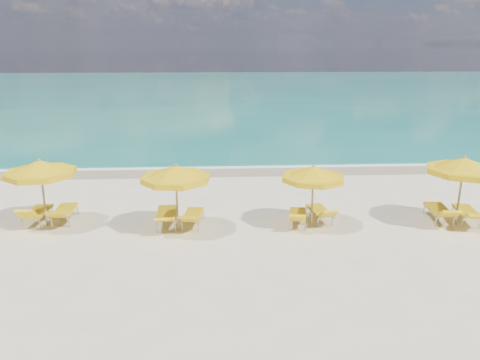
{
  "coord_description": "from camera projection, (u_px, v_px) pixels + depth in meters",
  "views": [
    {
      "loc": [
        -0.87,
        -14.58,
        5.88
      ],
      "look_at": [
        0.0,
        1.5,
        1.2
      ],
      "focal_mm": 35.0,
      "sensor_mm": 36.0,
      "label": 1
    }
  ],
  "objects": [
    {
      "name": "ground_plane",
      "position": [
        242.0,
        227.0,
        15.66
      ],
      "size": [
        120.0,
        120.0,
        0.0
      ],
      "primitive_type": "plane",
      "color": "beige"
    },
    {
      "name": "ocean",
      "position": [
        221.0,
        91.0,
        61.69
      ],
      "size": [
        120.0,
        80.0,
        0.3
      ],
      "primitive_type": "cube",
      "color": "#136C5A",
      "rests_on": "ground"
    },
    {
      "name": "wet_sand_band",
      "position": [
        233.0,
        170.0,
        22.76
      ],
      "size": [
        120.0,
        2.6,
        0.01
      ],
      "primitive_type": "cube",
      "color": "tan",
      "rests_on": "ground"
    },
    {
      "name": "foam_line",
      "position": [
        233.0,
        166.0,
        23.53
      ],
      "size": [
        120.0,
        1.2,
        0.03
      ],
      "primitive_type": "cube",
      "color": "white",
      "rests_on": "ground"
    },
    {
      "name": "whitecap_near",
      "position": [
        139.0,
        135.0,
        31.65
      ],
      "size": [
        14.0,
        0.36,
        0.05
      ],
      "primitive_type": "cube",
      "color": "white",
      "rests_on": "ground"
    },
    {
      "name": "whitecap_far",
      "position": [
        321.0,
        117.0,
        39.09
      ],
      "size": [
        18.0,
        0.3,
        0.05
      ],
      "primitive_type": "cube",
      "color": "white",
      "rests_on": "ground"
    },
    {
      "name": "umbrella_2",
      "position": [
        40.0,
        169.0,
        15.21
      ],
      "size": [
        2.85,
        2.85,
        2.33
      ],
      "rotation": [
        0.0,
        0.0,
        -0.28
      ],
      "color": "#A18250",
      "rests_on": "ground"
    },
    {
      "name": "umbrella_3",
      "position": [
        176.0,
        174.0,
        14.76
      ],
      "size": [
        2.78,
        2.78,
        2.28
      ],
      "rotation": [
        0.0,
        0.0,
        0.28
      ],
      "color": "#A18250",
      "rests_on": "ground"
    },
    {
      "name": "umbrella_4",
      "position": [
        313.0,
        174.0,
        15.2
      ],
      "size": [
        2.33,
        2.33,
        2.14
      ],
      "rotation": [
        0.0,
        0.0,
        0.11
      ],
      "color": "#A18250",
      "rests_on": "ground"
    },
    {
      "name": "umbrella_5",
      "position": [
        463.0,
        166.0,
        15.28
      ],
      "size": [
        2.43,
        2.43,
        2.41
      ],
      "rotation": [
        0.0,
        0.0,
        -0.02
      ],
      "color": "#A18250",
      "rests_on": "ground"
    },
    {
      "name": "lounger_2_left",
      "position": [
        38.0,
        217.0,
        15.94
      ],
      "size": [
        0.66,
        1.82,
        0.87
      ],
      "rotation": [
        0.0,
        0.0,
        -0.02
      ],
      "color": "#A5A8AD",
      "rests_on": "ground"
    },
    {
      "name": "lounger_2_right",
      "position": [
        65.0,
        215.0,
        16.07
      ],
      "size": [
        0.69,
        1.91,
        0.79
      ],
      "rotation": [
        0.0,
        0.0,
        0.03
      ],
      "color": "#A5A8AD",
      "rests_on": "ground"
    },
    {
      "name": "lounger_3_left",
      "position": [
        167.0,
        219.0,
        15.71
      ],
      "size": [
        0.74,
        2.08,
        0.76
      ],
      "rotation": [
        0.0,
        0.0,
        0.04
      ],
      "color": "#A5A8AD",
      "rests_on": "ground"
    },
    {
      "name": "lounger_3_right",
      "position": [
        193.0,
        219.0,
        15.73
      ],
      "size": [
        0.81,
        1.85,
        0.74
      ],
      "rotation": [
        0.0,
        0.0,
        -0.13
      ],
      "color": "#A5A8AD",
      "rests_on": "ground"
    },
    {
      "name": "lounger_4_left",
      "position": [
        297.0,
        219.0,
        15.8
      ],
      "size": [
        0.86,
        1.76,
        0.74
      ],
      "rotation": [
        0.0,
        0.0,
        -0.19
      ],
      "color": "#A5A8AD",
      "rests_on": "ground"
    },
    {
      "name": "lounger_4_right",
      "position": [
        320.0,
        215.0,
        16.15
      ],
      "size": [
        0.81,
        1.8,
        0.74
      ],
      "rotation": [
        0.0,
        0.0,
        0.14
      ],
      "color": "#A5A8AD",
      "rests_on": "ground"
    },
    {
      "name": "lounger_5_left",
      "position": [
        439.0,
        215.0,
        16.12
      ],
      "size": [
        0.86,
        2.0,
        0.81
      ],
      "rotation": [
        0.0,
        0.0,
        -0.12
      ],
      "color": "#A5A8AD",
      "rests_on": "ground"
    },
    {
      "name": "lounger_5_right",
      "position": [
        466.0,
        216.0,
        16.01
      ],
      "size": [
        0.98,
        1.98,
        0.71
      ],
      "rotation": [
        0.0,
        0.0,
        -0.21
      ],
      "color": "#A5A8AD",
      "rests_on": "ground"
    }
  ]
}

